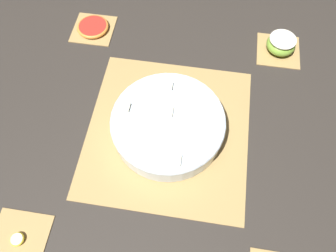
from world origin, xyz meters
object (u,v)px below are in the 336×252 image
Objects in this scene: apple_half at (281,44)px; grapefruit_slice at (93,27)px; fruit_salad_bowl at (168,124)px; banana_coin_single at (17,239)px.

grapefruit_slice is at bearing -90.00° from apple_half.
fruit_salad_bowl reaches higher than grapefruit_slice.
fruit_salad_bowl is 0.45m from banana_coin_single.
fruit_salad_bowl is at bearing 138.19° from banana_coin_single.
fruit_salad_bowl is at bearing 41.72° from grapefruit_slice.
fruit_salad_bowl is 0.45m from grapefruit_slice.
apple_half is 2.72× the size of banana_coin_single.
fruit_salad_bowl is 3.42× the size of apple_half.
grapefruit_slice is at bearing -138.28° from fruit_salad_bowl.
banana_coin_single is 0.32× the size of grapefruit_slice.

